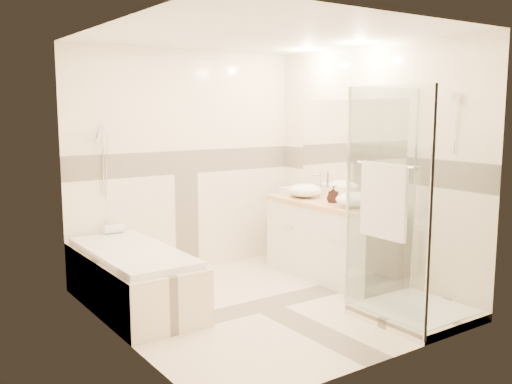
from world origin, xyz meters
TOP-DOWN VIEW (x-y plane):
  - room at (0.06, 0.01)m, footprint 2.82×3.02m
  - bathtub at (-1.02, 0.65)m, footprint 0.75×1.70m
  - vanity at (1.12, 0.30)m, footprint 0.58×1.62m
  - shower_enclosure at (0.83, -0.97)m, footprint 0.96×0.93m
  - vessel_sink_near at (1.10, 0.72)m, footprint 0.40×0.40m
  - vessel_sink_far at (1.10, -0.08)m, footprint 0.39×0.39m
  - faucet_near at (1.32, 0.72)m, footprint 0.11×0.03m
  - faucet_far at (1.32, -0.08)m, footprint 0.11×0.03m
  - amenity_bottle_a at (1.10, 0.24)m, footprint 0.10×0.10m
  - amenity_bottle_b at (1.10, 0.27)m, footprint 0.11×0.11m
  - folded_towels at (1.10, 0.97)m, footprint 0.18×0.27m
  - rolled_towel at (-0.92, 1.39)m, footprint 0.21×0.09m

SIDE VIEW (x-z plane):
  - bathtub at x=-1.02m, z-range 0.03..0.59m
  - vanity at x=1.12m, z-range 0.00..0.85m
  - shower_enclosure at x=0.83m, z-range -0.51..1.53m
  - rolled_towel at x=-0.92m, z-range 0.56..0.65m
  - folded_towels at x=1.10m, z-range 0.85..0.93m
  - amenity_bottle_b at x=1.10m, z-range 0.85..0.98m
  - vessel_sink_far at x=1.10m, z-range 0.85..1.00m
  - vessel_sink_near at x=1.10m, z-range 0.85..1.01m
  - amenity_bottle_a at x=1.10m, z-range 0.85..1.03m
  - faucet_near at x=1.32m, z-range 0.87..1.13m
  - faucet_far at x=1.32m, z-range 0.87..1.14m
  - room at x=0.06m, z-range 0.00..2.52m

